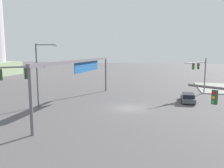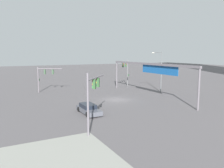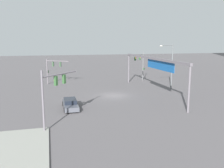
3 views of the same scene
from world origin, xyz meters
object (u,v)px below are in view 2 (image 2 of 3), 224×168
(traffic_signal_opposite_side, at_px, (93,91))
(streetlamp_curved_arm, at_px, (160,69))
(traffic_signal_near_corner, at_px, (126,68))
(sedan_car_approaching, at_px, (89,109))
(traffic_signal_cross_street, at_px, (44,75))

(traffic_signal_opposite_side, height_order, streetlamp_curved_arm, streetlamp_curved_arm)
(traffic_signal_near_corner, relative_size, sedan_car_approaching, 1.29)
(traffic_signal_cross_street, xyz_separation_m, streetlamp_curved_arm, (10.61, 20.26, 1.23))
(traffic_signal_near_corner, height_order, traffic_signal_cross_street, traffic_signal_near_corner)
(traffic_signal_opposite_side, distance_m, traffic_signal_cross_street, 25.25)
(traffic_signal_opposite_side, xyz_separation_m, traffic_signal_cross_street, (-25.25, 0.38, -0.58))
(traffic_signal_cross_street, relative_size, sedan_car_approaching, 1.04)
(traffic_signal_opposite_side, xyz_separation_m, sedan_car_approaching, (-6.58, 2.18, -3.49))
(streetlamp_curved_arm, distance_m, sedan_car_approaching, 20.56)
(traffic_signal_cross_street, bearing_deg, streetlamp_curved_arm, 4.31)
(traffic_signal_cross_street, distance_m, sedan_car_approaching, 18.97)
(traffic_signal_opposite_side, relative_size, traffic_signal_cross_street, 1.18)
(traffic_signal_cross_street, distance_m, streetlamp_curved_arm, 22.90)
(traffic_signal_near_corner, distance_m, streetlamp_curved_arm, 9.83)
(streetlamp_curved_arm, bearing_deg, sedan_car_approaching, 13.06)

